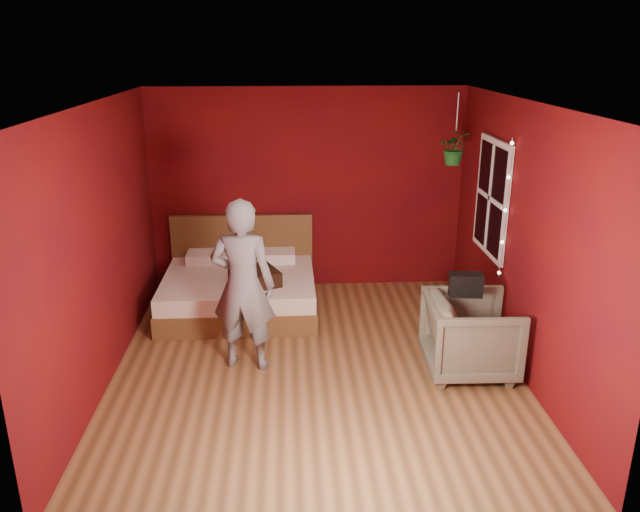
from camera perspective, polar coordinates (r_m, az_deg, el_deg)
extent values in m
plane|color=olive|center=(6.42, -0.39, -9.98)|extent=(4.50, 4.50, 0.00)
cube|color=#660E0A|center=(8.08, -1.20, 6.05)|extent=(4.00, 0.02, 2.60)
cube|color=#660E0A|center=(3.82, 1.22, -9.31)|extent=(4.00, 0.02, 2.60)
cube|color=#660E0A|center=(6.15, -19.49, 0.76)|extent=(0.02, 4.50, 2.60)
cube|color=#660E0A|center=(6.32, 18.11, 1.39)|extent=(0.02, 4.50, 2.60)
cube|color=white|center=(5.64, -0.46, 13.92)|extent=(4.00, 4.50, 0.02)
cube|color=white|center=(7.07, 15.44, 5.15)|extent=(0.04, 0.97, 1.27)
cube|color=black|center=(7.06, 15.32, 5.15)|extent=(0.02, 0.85, 1.15)
cube|color=white|center=(7.06, 15.29, 5.15)|extent=(0.03, 0.05, 1.15)
cube|color=white|center=(7.06, 15.29, 5.15)|extent=(0.03, 0.85, 0.05)
cylinder|color=silver|center=(6.58, 16.59, 4.04)|extent=(0.01, 0.01, 1.45)
sphere|color=#FFF2CC|center=(6.77, 16.06, -1.48)|extent=(0.04, 0.04, 0.04)
sphere|color=#FFF2CC|center=(6.67, 16.32, 1.24)|extent=(0.04, 0.04, 0.04)
sphere|color=#FFF2CC|center=(6.58, 16.59, 4.04)|extent=(0.04, 0.04, 0.04)
sphere|color=#FFF2CC|center=(6.50, 16.87, 6.91)|extent=(0.04, 0.04, 0.04)
sphere|color=#FFF2CC|center=(6.45, 17.15, 9.84)|extent=(0.04, 0.04, 0.04)
cube|color=brown|center=(7.66, -7.33, -4.07)|extent=(1.82, 1.55, 0.26)
cube|color=white|center=(7.58, -7.40, -2.48)|extent=(1.79, 1.52, 0.20)
cube|color=brown|center=(8.22, -7.10, 0.35)|extent=(1.82, 0.07, 1.00)
cube|color=white|center=(8.05, -10.11, -0.08)|extent=(0.55, 0.35, 0.13)
cube|color=white|center=(7.99, -4.26, 0.03)|extent=(0.55, 0.35, 0.13)
imported|color=slate|center=(6.11, -7.06, -2.69)|extent=(0.70, 0.53, 1.74)
imported|color=#6C6B55|center=(6.31, 13.61, -7.07)|extent=(0.88, 0.86, 0.78)
cube|color=black|center=(6.17, 13.19, -2.56)|extent=(0.33, 0.19, 0.22)
cube|color=black|center=(7.22, -5.98, -1.93)|extent=(0.64, 0.64, 0.17)
cylinder|color=silver|center=(7.01, 12.46, 12.75)|extent=(0.01, 0.01, 0.40)
imported|color=#1C621C|center=(7.06, 12.24, 9.63)|extent=(0.39, 0.36, 0.37)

